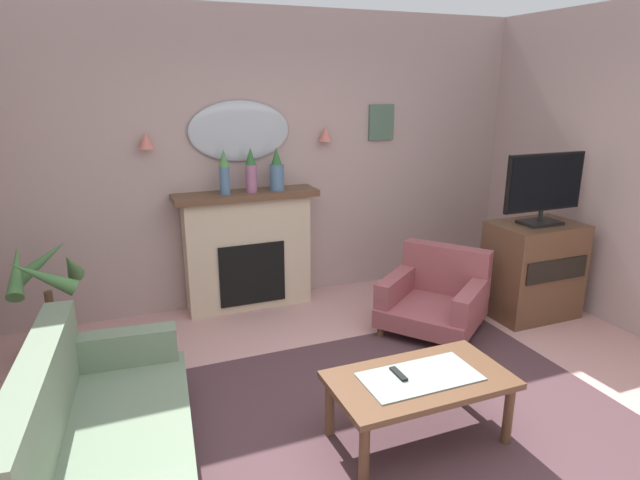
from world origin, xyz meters
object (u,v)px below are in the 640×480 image
wall_sconce_left (146,141)px  framed_picture (381,122)px  coffee_table (419,385)px  tv_flatscreen (544,187)px  mantel_vase_left (224,172)px  wall_sconce_right (326,134)px  mantel_vase_right (251,171)px  armchair_in_corner (436,296)px  tv_remote (398,374)px  mantel_vase_centre (277,172)px  wall_mirror (240,131)px  floral_couch (92,429)px  tv_cabinet (533,270)px  potted_plant_corner_palm (50,310)px  fireplace (248,251)px

wall_sconce_left → framed_picture: framed_picture is taller
coffee_table → tv_flatscreen: (2.01, 1.21, 0.86)m
mantel_vase_left → tv_flatscreen: 2.90m
wall_sconce_right → mantel_vase_right: bearing=-171.5°
mantel_vase_right → armchair_in_corner: 2.05m
tv_remote → mantel_vase_centre: bearing=90.3°
mantel_vase_left → wall_mirror: 0.43m
wall_sconce_right → armchair_in_corner: bearing=-63.7°
wall_sconce_right → coffee_table: wall_sconce_right is taller
wall_mirror → tv_flatscreen: (2.44, -1.35, -0.46)m
mantel_vase_right → floral_couch: bearing=-126.2°
armchair_in_corner → tv_cabinet: 1.02m
wall_sconce_left → wall_sconce_right: size_ratio=1.00×
mantel_vase_centre → potted_plant_corner_palm: bearing=-166.0°
mantel_vase_centre → floral_couch: (-1.72, -2.01, -1.01)m
wall_mirror → armchair_in_corner: 2.36m
fireplace → tv_remote: 2.39m
wall_sconce_right → floral_couch: size_ratio=0.08×
fireplace → framed_picture: size_ratio=3.78×
wall_sconce_left → tv_remote: (1.16, -2.46, -1.21)m
mantel_vase_right → tv_cabinet: bearing=-26.0°
mantel_vase_left → mantel_vase_centre: bearing=0.0°
mantel_vase_centre → tv_cabinet: bearing=-28.5°
mantel_vase_left → wall_sconce_right: bearing=6.5°
mantel_vase_left → tv_remote: mantel_vase_left is taller
floral_couch → tv_flatscreen: tv_flatscreen is taller
mantel_vase_centre → wall_mirror: 0.51m
potted_plant_corner_palm → floral_couch: bearing=-79.0°
potted_plant_corner_palm → mantel_vase_left: bearing=18.3°
mantel_vase_left → mantel_vase_right: bearing=0.0°
mantel_vase_centre → wall_mirror: bearing=150.5°
fireplace → tv_cabinet: (2.44, -1.19, -0.12)m
floral_couch → armchair_in_corner: (2.86, 0.94, -0.01)m
mantel_vase_centre → tv_remote: 2.50m
mantel_vase_right → wall_sconce_left: size_ratio=2.97×
wall_mirror → potted_plant_corner_palm: 2.23m
mantel_vase_centre → potted_plant_corner_palm: mantel_vase_centre is taller
wall_sconce_left → tv_cabinet: wall_sconce_left is taller
mantel_vase_right → floral_couch: (-1.47, -2.01, -1.04)m
wall_mirror → tv_remote: (0.31, -2.51, -1.26)m
armchair_in_corner → potted_plant_corner_palm: (-3.16, 0.57, 0.15)m
mantel_vase_right → potted_plant_corner_palm: bearing=-164.2°
mantel_vase_left → tv_remote: bearing=-77.7°
mantel_vase_centre → armchair_in_corner: 1.87m
mantel_vase_left → wall_sconce_left: (-0.65, 0.12, 0.29)m
wall_sconce_left → tv_flatscreen: bearing=-21.6°
framed_picture → floral_couch: (-2.92, -2.19, -1.43)m
wall_mirror → mantel_vase_centre: bearing=-29.5°
wall_mirror → wall_sconce_right: wall_mirror is taller
mantel_vase_centre → framed_picture: (1.20, 0.18, 0.42)m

